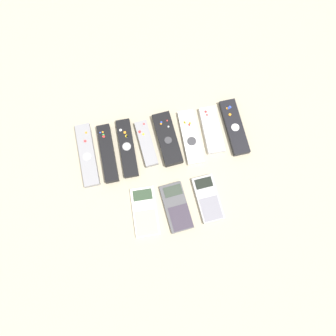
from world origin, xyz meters
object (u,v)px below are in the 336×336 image
at_px(remote_3, 146,143).
at_px(remote_7, 234,127).
at_px(remote_4, 167,139).
at_px(remote_2, 127,148).
at_px(remote_6, 212,130).
at_px(calculator_0, 145,211).
at_px(calculator_1, 177,207).
at_px(calculator_2, 208,199).
at_px(remote_1, 108,153).
at_px(remote_0, 87,155).
at_px(remote_5, 190,137).

relative_size(remote_3, remote_7, 0.82).
relative_size(remote_4, remote_7, 0.95).
relative_size(remote_2, remote_4, 1.08).
distance_m(remote_6, calculator_0, 0.35).
bearing_deg(remote_7, calculator_1, -138.20).
xyz_separation_m(remote_6, calculator_2, (-0.07, -0.22, -0.00)).
xyz_separation_m(remote_3, calculator_2, (0.15, -0.22, -0.00)).
bearing_deg(calculator_0, remote_1, 114.51).
relative_size(remote_2, remote_6, 1.22).
bearing_deg(calculator_0, calculator_1, -0.71).
bearing_deg(remote_6, remote_3, -177.46).
relative_size(remote_7, calculator_0, 1.24).
distance_m(remote_0, remote_7, 0.49).
bearing_deg(remote_4, remote_3, 177.44).
xyz_separation_m(remote_7, calculator_2, (-0.14, -0.21, -0.00)).
xyz_separation_m(remote_2, calculator_0, (0.02, -0.21, -0.00)).
xyz_separation_m(remote_1, calculator_1, (0.18, -0.22, -0.00)).
relative_size(remote_3, calculator_1, 1.02).
relative_size(remote_2, calculator_2, 1.33).
xyz_separation_m(remote_4, calculator_2, (0.08, -0.22, -0.00)).
xyz_separation_m(remote_4, remote_5, (0.08, -0.01, -0.00)).
xyz_separation_m(remote_7, calculator_1, (-0.24, -0.22, -0.00)).
height_order(remote_2, remote_4, remote_4).
bearing_deg(remote_1, remote_7, 0.59).
bearing_deg(remote_0, remote_3, -0.97).
distance_m(calculator_0, calculator_2, 0.20).
height_order(remote_4, calculator_1, remote_4).
bearing_deg(remote_3, remote_4, -3.02).
xyz_separation_m(calculator_1, calculator_2, (0.10, 0.01, 0.00)).
xyz_separation_m(remote_6, calculator_0, (-0.27, -0.22, -0.00)).
xyz_separation_m(remote_7, calculator_0, (-0.34, -0.21, -0.00)).
relative_size(remote_2, remote_3, 1.25).
distance_m(remote_4, calculator_2, 0.23).
bearing_deg(remote_0, remote_1, -8.21).
bearing_deg(calculator_1, calculator_0, 172.52).
distance_m(remote_0, remote_4, 0.26).
distance_m(remote_2, remote_6, 0.28).
xyz_separation_m(calculator_0, calculator_2, (0.20, -0.00, 0.00)).
xyz_separation_m(remote_2, remote_4, (0.13, 0.00, 0.00)).
distance_m(remote_0, calculator_2, 0.41).
xyz_separation_m(remote_0, remote_3, (0.19, -0.00, -0.00)).
bearing_deg(remote_2, calculator_2, -43.51).
xyz_separation_m(remote_4, calculator_0, (-0.12, -0.22, -0.01)).
relative_size(remote_0, calculator_2, 1.42).
relative_size(remote_0, remote_7, 1.09).
bearing_deg(remote_7, remote_0, 178.83).
distance_m(remote_0, remote_2, 0.13).
relative_size(remote_1, calculator_1, 1.25).
distance_m(remote_3, remote_6, 0.22).
height_order(remote_0, calculator_2, remote_0).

